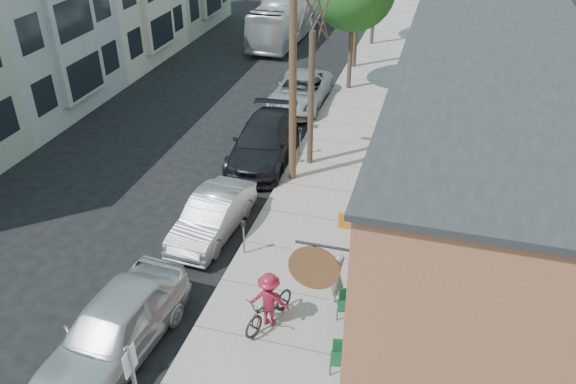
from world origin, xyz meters
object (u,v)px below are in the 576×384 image
(car_2, at_px, (263,142))
(bus, at_px, (287,16))
(parking_meter_near, at_px, (243,232))
(utility_pole_near, at_px, (291,46))
(car_1, at_px, (213,216))
(tree_bare, at_px, (311,101))
(patio_chair_b, at_px, (340,359))
(patron_grey, at_px, (337,277))
(car_3, at_px, (300,91))
(patio_chair_a, at_px, (346,305))
(cyclist, at_px, (269,300))
(car_0, at_px, (115,328))
(parking_meter_far, at_px, (300,137))

(car_2, relative_size, bus, 0.54)
(parking_meter_near, bearing_deg, utility_pole_near, 88.41)
(car_1, bearing_deg, tree_bare, 73.94)
(bus, bearing_deg, utility_pole_near, -72.77)
(tree_bare, height_order, patio_chair_b, tree_bare)
(patron_grey, height_order, car_1, patron_grey)
(car_3, bearing_deg, bus, 107.70)
(patio_chair_a, distance_m, car_1, 5.86)
(car_1, xyz_separation_m, bus, (-3.85, 22.82, 0.74))
(car_2, bearing_deg, cyclist, -76.23)
(utility_pole_near, bearing_deg, car_3, 102.04)
(car_0, height_order, bus, bus)
(patio_chair_a, relative_size, car_3, 0.16)
(utility_pole_near, distance_m, patio_chair_a, 9.21)
(parking_meter_near, distance_m, car_2, 6.65)
(patron_grey, relative_size, car_0, 0.31)
(car_0, bearing_deg, car_2, 92.40)
(parking_meter_far, relative_size, patron_grey, 0.78)
(bus, bearing_deg, car_1, -79.42)
(patron_grey, xyz_separation_m, car_1, (-4.69, 2.25, -0.24))
(parking_meter_near, relative_size, patron_grey, 0.78)
(car_1, bearing_deg, car_2, 93.83)
(parking_meter_near, bearing_deg, bus, 102.57)
(car_0, distance_m, car_2, 11.15)
(patio_chair_a, bearing_deg, parking_meter_near, 131.77)
(parking_meter_near, xyz_separation_m, car_1, (-1.45, 0.95, -0.28))
(patio_chair_a, bearing_deg, bus, 89.18)
(parking_meter_far, relative_size, car_3, 0.23)
(car_1, xyz_separation_m, car_3, (0.00, 11.57, 0.05))
(utility_pole_near, bearing_deg, patio_chair_b, -67.40)
(cyclist, bearing_deg, tree_bare, -84.64)
(patron_grey, bearing_deg, car_2, -132.81)
(parking_meter_far, distance_m, car_3, 5.73)
(car_1, distance_m, car_3, 11.57)
(patio_chair_b, bearing_deg, patron_grey, 94.28)
(parking_meter_near, relative_size, bus, 0.12)
(utility_pole_near, height_order, cyclist, utility_pole_near)
(bus, bearing_deg, car_2, -76.43)
(tree_bare, height_order, car_1, tree_bare)
(parking_meter_near, xyz_separation_m, parking_meter_far, (0.00, 6.98, 0.00))
(patron_grey, bearing_deg, patio_chair_a, 47.53)
(car_3, height_order, bus, bus)
(car_3, bearing_deg, car_0, -92.43)
(parking_meter_near, relative_size, parking_meter_far, 1.00)
(parking_meter_near, height_order, cyclist, cyclist)
(parking_meter_far, relative_size, cyclist, 0.75)
(cyclist, distance_m, car_2, 9.73)
(patron_grey, xyz_separation_m, car_2, (-4.69, 7.79, -0.12))
(cyclist, relative_size, car_3, 0.31)
(cyclist, relative_size, car_0, 0.33)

